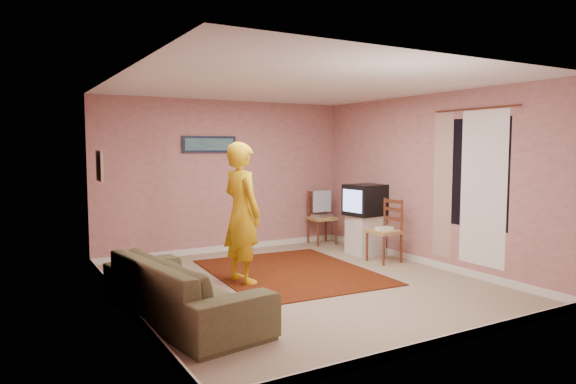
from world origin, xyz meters
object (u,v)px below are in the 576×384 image
tv_cabinet (365,234)px  sofa (182,288)px  crt_tv (365,200)px  chair_b (384,224)px  chair_a (322,212)px  person (242,213)px

tv_cabinet → sofa: sofa is taller
sofa → crt_tv: bearing=-75.0°
chair_b → sofa: 3.77m
tv_cabinet → chair_b: (-0.13, -0.64, 0.28)m
chair_a → sofa: 4.55m
sofa → chair_b: bearing=-83.1°
tv_cabinet → chair_b: size_ratio=1.22×
sofa → person: bearing=-57.6°
sofa → tv_cabinet: bearing=-75.0°
chair_a → sofa: size_ratio=0.24×
tv_cabinet → person: bearing=-166.0°
chair_a → chair_b: chair_a is taller
chair_b → sofa: bearing=-76.2°
crt_tv → person: bearing=-172.0°
tv_cabinet → person: person is taller
chair_b → sofa: size_ratio=0.24×
chair_a → person: size_ratio=0.29×
tv_cabinet → sofa: 4.11m
tv_cabinet → chair_a: (-0.15, 1.09, 0.28)m
sofa → person: (1.16, 1.03, 0.61)m
tv_cabinet → crt_tv: (-0.01, -0.00, 0.59)m
chair_b → crt_tv: bearing=166.5°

